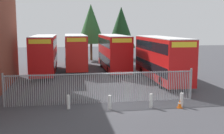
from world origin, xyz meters
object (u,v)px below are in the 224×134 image
object	(u,v)px
bollard_center_front	(110,102)
bollard_near_right	(151,101)
double_decker_bus_behind_fence_right	(75,50)
bollard_near_left	(68,102)
bollard_far_right	(182,100)
double_decker_bus_near_gate	(161,57)
double_decker_bus_far_back	(113,51)
double_decker_bus_behind_fence_left	(45,53)
traffic_cone_by_gate	(180,104)

from	to	relation	value
bollard_center_front	bollard_near_right	bearing A→B (deg)	-1.35
double_decker_bus_behind_fence_right	bollard_near_left	world-z (taller)	double_decker_bus_behind_fence_right
bollard_near_left	bollard_far_right	bearing A→B (deg)	-5.08
double_decker_bus_near_gate	double_decker_bus_behind_fence_right	size ratio (longest dim) A/B	1.00
double_decker_bus_behind_fence_right	double_decker_bus_far_back	size ratio (longest dim) A/B	1.00
double_decker_bus_far_back	bollard_far_right	world-z (taller)	double_decker_bus_far_back
bollard_near_left	bollard_center_front	distance (m)	2.74
double_decker_bus_behind_fence_right	double_decker_bus_far_back	world-z (taller)	same
double_decker_bus_behind_fence_right	bollard_center_front	size ratio (longest dim) A/B	11.38
bollard_far_right	double_decker_bus_behind_fence_right	bearing A→B (deg)	109.28
double_decker_bus_near_gate	bollard_far_right	distance (m)	9.33
double_decker_bus_behind_fence_right	double_decker_bus_far_back	bearing A→B (deg)	-25.74
double_decker_bus_behind_fence_left	bollard_near_left	world-z (taller)	double_decker_bus_behind_fence_left
double_decker_bus_far_back	double_decker_bus_behind_fence_left	bearing A→B (deg)	-173.59
double_decker_bus_near_gate	bollard_near_left	xyz separation A→B (m)	(-9.28, -8.30, -1.95)
double_decker_bus_behind_fence_right	bollard_near_left	xyz separation A→B (m)	(-1.07, -18.14, -1.95)
traffic_cone_by_gate	double_decker_bus_behind_fence_left	bearing A→B (deg)	121.95
double_decker_bus_behind_fence_left	double_decker_bus_behind_fence_right	distance (m)	4.84
traffic_cone_by_gate	bollard_near_left	bearing A→B (deg)	172.27
bollard_near_right	traffic_cone_by_gate	size ratio (longest dim) A/B	1.61
bollard_far_right	double_decker_bus_near_gate	bearing A→B (deg)	79.74
double_decker_bus_far_back	traffic_cone_by_gate	bearing A→B (deg)	-84.42
double_decker_bus_behind_fence_right	traffic_cone_by_gate	xyz separation A→B (m)	(6.30, -19.14, -2.13)
traffic_cone_by_gate	double_decker_bus_far_back	bearing A→B (deg)	95.58
bollard_center_front	bollard_near_right	size ratio (longest dim) A/B	1.00
double_decker_bus_near_gate	bollard_center_front	world-z (taller)	double_decker_bus_near_gate
double_decker_bus_far_back	bollard_far_right	bearing A→B (deg)	-83.35
bollard_near_left	traffic_cone_by_gate	distance (m)	7.44
double_decker_bus_near_gate	traffic_cone_by_gate	size ratio (longest dim) A/B	18.32
double_decker_bus_behind_fence_left	traffic_cone_by_gate	size ratio (longest dim) A/B	18.32
bollard_near_right	bollard_far_right	bearing A→B (deg)	-1.77
double_decker_bus_behind_fence_right	traffic_cone_by_gate	world-z (taller)	double_decker_bus_behind_fence_right
double_decker_bus_behind_fence_right	bollard_near_right	world-z (taller)	double_decker_bus_behind_fence_right
double_decker_bus_behind_fence_left	bollard_center_front	size ratio (longest dim) A/B	11.38
bollard_near_right	traffic_cone_by_gate	distance (m)	1.93
double_decker_bus_behind_fence_right	bollard_center_front	distance (m)	18.86
double_decker_bus_behind_fence_right	double_decker_bus_far_back	xyz separation A→B (m)	(4.65, -2.24, 0.00)
double_decker_bus_near_gate	bollard_far_right	world-z (taller)	double_decker_bus_near_gate
double_decker_bus_far_back	double_decker_bus_behind_fence_right	bearing A→B (deg)	154.26
double_decker_bus_behind_fence_right	bollard_center_front	xyz separation A→B (m)	(1.61, -18.69, -1.95)
double_decker_bus_behind_fence_left	bollard_near_right	world-z (taller)	double_decker_bus_behind_fence_left
double_decker_bus_behind_fence_left	bollard_near_right	xyz separation A→B (m)	(8.08, -15.58, -1.95)
double_decker_bus_behind_fence_left	bollard_far_right	size ratio (longest dim) A/B	11.38
double_decker_bus_near_gate	double_decker_bus_behind_fence_right	bearing A→B (deg)	129.83
double_decker_bus_behind_fence_right	bollard_near_right	size ratio (longest dim) A/B	11.38
bollard_far_right	bollard_center_front	bearing A→B (deg)	178.46
bollard_far_right	bollard_near_right	bearing A→B (deg)	178.23
bollard_far_right	double_decker_bus_far_back	bearing A→B (deg)	96.65
bollard_near_right	bollard_far_right	distance (m)	2.16
bollard_center_front	bollard_far_right	xyz separation A→B (m)	(4.97, -0.13, 0.00)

